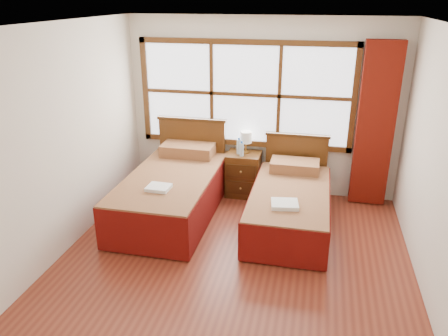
# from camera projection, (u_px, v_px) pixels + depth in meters

# --- Properties ---
(floor) EXTENTS (4.50, 4.50, 0.00)m
(floor) POSITION_uv_depth(u_px,v_px,m) (230.00, 270.00, 4.87)
(floor) COLOR maroon
(floor) RESTS_ON ground
(ceiling) EXTENTS (4.50, 4.50, 0.00)m
(ceiling) POSITION_uv_depth(u_px,v_px,m) (232.00, 25.00, 3.90)
(ceiling) COLOR white
(ceiling) RESTS_ON wall_back
(wall_back) EXTENTS (4.00, 0.00, 4.00)m
(wall_back) POSITION_uv_depth(u_px,v_px,m) (262.00, 108.00, 6.43)
(wall_back) COLOR silver
(wall_back) RESTS_ON floor
(wall_left) EXTENTS (0.00, 4.50, 4.50)m
(wall_left) POSITION_uv_depth(u_px,v_px,m) (53.00, 147.00, 4.79)
(wall_left) COLOR silver
(wall_left) RESTS_ON floor
(wall_right) EXTENTS (0.00, 4.50, 4.50)m
(wall_right) POSITION_uv_depth(u_px,v_px,m) (445.00, 178.00, 3.98)
(wall_right) COLOR silver
(wall_right) RESTS_ON floor
(window) EXTENTS (3.16, 0.06, 1.56)m
(window) POSITION_uv_depth(u_px,v_px,m) (245.00, 94.00, 6.37)
(window) COLOR white
(window) RESTS_ON wall_back
(curtain) EXTENTS (0.50, 0.16, 2.30)m
(curtain) POSITION_uv_depth(u_px,v_px,m) (375.00, 126.00, 6.02)
(curtain) COLOR maroon
(curtain) RESTS_ON wall_back
(bed_left) EXTENTS (1.14, 2.22, 1.11)m
(bed_left) POSITION_uv_depth(u_px,v_px,m) (174.00, 190.00, 6.04)
(bed_left) COLOR #3C210C
(bed_left) RESTS_ON floor
(bed_right) EXTENTS (1.00, 2.02, 0.97)m
(bed_right) POSITION_uv_depth(u_px,v_px,m) (290.00, 204.00, 5.73)
(bed_right) COLOR #3C210C
(bed_right) RESTS_ON floor
(nightstand) EXTENTS (0.50, 0.49, 0.66)m
(nightstand) POSITION_uv_depth(u_px,v_px,m) (244.00, 174.00, 6.60)
(nightstand) COLOR #512E11
(nightstand) RESTS_ON floor
(towels_left) EXTENTS (0.29, 0.26, 0.04)m
(towels_left) POSITION_uv_depth(u_px,v_px,m) (159.00, 188.00, 5.44)
(towels_left) COLOR white
(towels_left) RESTS_ON bed_left
(towels_right) EXTENTS (0.35, 0.32, 0.05)m
(towels_right) POSITION_uv_depth(u_px,v_px,m) (285.00, 204.00, 5.18)
(towels_right) COLOR white
(towels_right) RESTS_ON bed_right
(lamp) EXTENTS (0.17, 0.17, 0.33)m
(lamp) POSITION_uv_depth(u_px,v_px,m) (246.00, 138.00, 6.42)
(lamp) COLOR #B38539
(lamp) RESTS_ON nightstand
(bottle_near) EXTENTS (0.07, 0.07, 0.25)m
(bottle_near) POSITION_uv_depth(u_px,v_px,m) (239.00, 146.00, 6.43)
(bottle_near) COLOR #ABCADC
(bottle_near) RESTS_ON nightstand
(bottle_far) EXTENTS (0.06, 0.06, 0.22)m
(bottle_far) POSITION_uv_depth(u_px,v_px,m) (242.00, 149.00, 6.34)
(bottle_far) COLOR #ABCADC
(bottle_far) RESTS_ON nightstand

